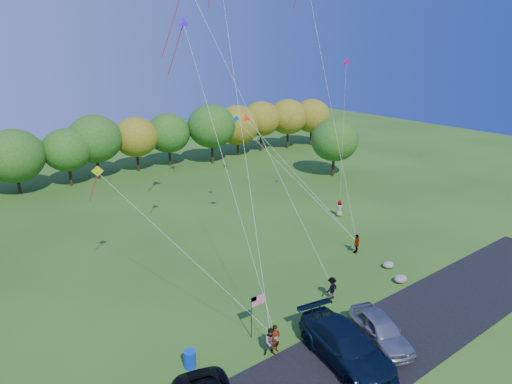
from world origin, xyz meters
TOP-DOWN VIEW (x-y plane):
  - ground at (0.00, 0.00)m, footprint 140.00×140.00m
  - asphalt_lane at (0.00, -4.00)m, footprint 44.00×6.00m
  - treeline at (0.13, 35.85)m, footprint 75.50×27.57m
  - minivan_navy at (-2.06, -3.69)m, footprint 3.83×6.94m
  - minivan_silver at (0.75, -3.82)m, footprint 3.51×5.22m
  - flyer_a at (-4.59, -0.80)m, footprint 0.72×0.56m
  - flyer_b at (-4.91, -0.80)m, footprint 1.01×0.94m
  - flyer_c at (2.05, 1.25)m, footprint 1.05×0.64m
  - flyer_d at (8.86, 4.96)m, footprint 1.05×0.71m
  - flyer_e at (13.97, 11.58)m, footprint 0.94×0.87m
  - trash_barrel at (-9.01, 1.04)m, footprint 0.65×0.65m
  - flag_assembly at (-4.56, 1.09)m, footprint 0.99×0.65m
  - boulder_near at (7.66, -0.24)m, footprint 1.06×0.83m
  - boulder_far at (8.80, 1.69)m, footprint 0.93×0.78m
  - kites_aloft at (1.79, 13.08)m, footprint 22.84×8.24m

SIDE VIEW (x-z plane):
  - ground at x=0.00m, z-range 0.00..0.00m
  - asphalt_lane at x=0.00m, z-range 0.00..0.06m
  - boulder_far at x=8.80m, z-range 0.00..0.48m
  - boulder_near at x=7.66m, z-range 0.00..0.53m
  - trash_barrel at x=-9.01m, z-range 0.00..0.98m
  - flyer_c at x=2.05m, z-range 0.00..1.58m
  - flyer_e at x=13.97m, z-range 0.00..1.61m
  - flyer_d at x=8.86m, z-range 0.00..1.65m
  - flyer_b at x=-4.91m, z-range 0.00..1.67m
  - flyer_a at x=-4.59m, z-range 0.00..1.74m
  - minivan_silver at x=0.75m, z-range 0.06..1.71m
  - minivan_navy at x=-2.06m, z-range 0.06..1.97m
  - flag_assembly at x=-4.56m, z-range 0.69..3.38m
  - treeline at x=0.13m, z-range 0.39..8.89m
  - kites_aloft at x=1.79m, z-range 11.47..27.27m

